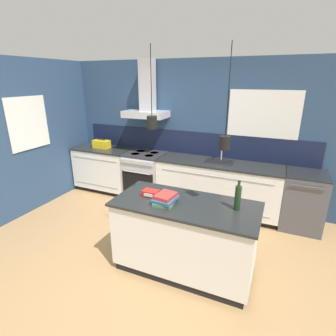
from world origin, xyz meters
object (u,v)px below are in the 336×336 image
(dishwasher, at_px, (303,201))
(book_stack, at_px, (165,199))
(yellow_toolbox, at_px, (102,144))
(bottle_on_island, at_px, (238,197))
(oven_range, at_px, (145,175))
(red_supply_box, at_px, (151,193))

(dishwasher, xyz_separation_m, book_stack, (-1.57, -1.77, 0.51))
(yellow_toolbox, bearing_deg, bottle_on_island, -28.00)
(oven_range, xyz_separation_m, yellow_toolbox, (-1.00, 0.00, 0.54))
(book_stack, xyz_separation_m, yellow_toolbox, (-2.23, 1.77, 0.03))
(book_stack, bearing_deg, dishwasher, 48.46)
(oven_range, relative_size, bottle_on_island, 2.66)
(red_supply_box, relative_size, yellow_toolbox, 0.57)
(oven_range, height_order, red_supply_box, red_supply_box)
(oven_range, height_order, yellow_toolbox, yellow_toolbox)
(oven_range, distance_m, book_stack, 2.21)
(book_stack, height_order, yellow_toolbox, yellow_toolbox)
(oven_range, height_order, book_stack, book_stack)
(red_supply_box, bearing_deg, bottle_on_island, 3.63)
(oven_range, distance_m, dishwasher, 2.79)
(bottle_on_island, relative_size, red_supply_box, 1.76)
(dishwasher, distance_m, red_supply_box, 2.51)
(yellow_toolbox, bearing_deg, book_stack, -38.44)
(dishwasher, relative_size, yellow_toolbox, 2.68)
(dishwasher, bearing_deg, red_supply_box, -137.38)
(oven_range, relative_size, dishwasher, 1.00)
(dishwasher, bearing_deg, oven_range, -179.91)
(bottle_on_island, distance_m, book_stack, 0.80)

